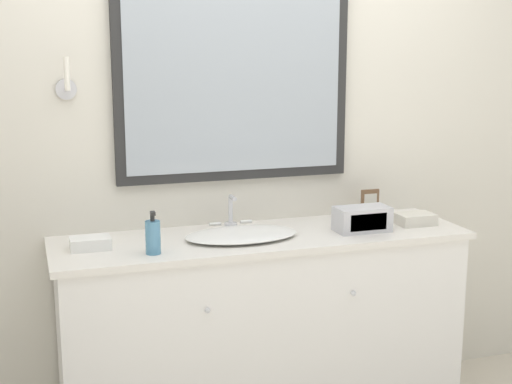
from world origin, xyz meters
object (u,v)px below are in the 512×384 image
at_px(sink_basin, 241,234).
at_px(appliance_box, 362,219).
at_px(soap_bottle, 153,237).
at_px(picture_frame, 370,204).

xyz_separation_m(sink_basin, appliance_box, (0.57, -0.06, 0.04)).
relative_size(soap_bottle, picture_frame, 1.24).
xyz_separation_m(sink_basin, picture_frame, (0.72, 0.16, 0.05)).
xyz_separation_m(appliance_box, picture_frame, (0.15, 0.22, 0.02)).
height_order(soap_bottle, picture_frame, soap_bottle).
height_order(appliance_box, picture_frame, picture_frame).
bearing_deg(picture_frame, sink_basin, -167.47).
relative_size(soap_bottle, appliance_box, 0.72).
height_order(sink_basin, appliance_box, sink_basin).
relative_size(sink_basin, picture_frame, 3.50).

